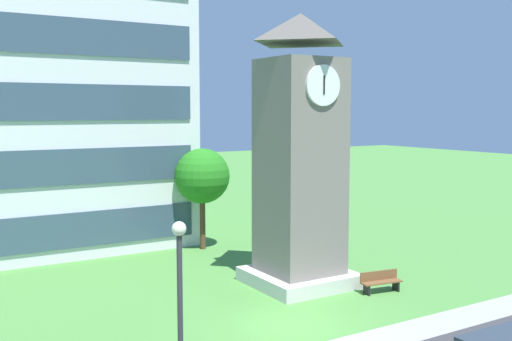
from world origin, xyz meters
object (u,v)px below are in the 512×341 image
clock_tower (300,165)px  park_bench (381,281)px  street_lamp (180,293)px  tree_streetside (202,176)px

clock_tower → park_bench: (2.24, -2.74, -4.80)m
street_lamp → clock_tower: bearing=40.1°
clock_tower → tree_streetside: bearing=94.6°
clock_tower → tree_streetside: clock_tower is taller
clock_tower → street_lamp: clock_tower is taller
park_bench → tree_streetside: size_ratio=0.33×
tree_streetside → street_lamp: bearing=-117.9°
street_lamp → tree_streetside: size_ratio=0.88×
tree_streetside → park_bench: bearing=-75.2°
park_bench → tree_streetside: bearing=104.8°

